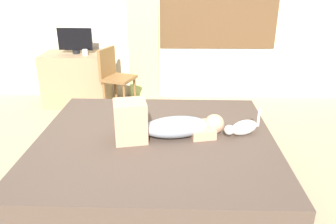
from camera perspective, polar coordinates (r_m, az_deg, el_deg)
The scene contains 9 objects.
ground_plane at distance 2.94m, azimuth -5.15°, elevation -13.93°, with size 16.00×16.00×0.00m, color tan.
bed at distance 2.92m, azimuth -2.10°, elevation -8.60°, with size 2.06×1.90×0.48m.
person_lying at distance 2.76m, azimuth -0.62°, elevation -2.22°, with size 0.94×0.43×0.34m.
cat at distance 2.88m, azimuth 12.76°, elevation -2.67°, with size 0.33×0.22×0.21m.
desk at distance 4.92m, azimuth -15.43°, elevation 5.54°, with size 0.90×0.56×0.74m.
tv_monitor at distance 4.79m, azimuth -15.80°, elevation 11.86°, with size 0.48×0.10×0.35m.
cup at distance 4.66m, azimuth -14.17°, elevation 9.98°, with size 0.07×0.07×0.08m, color white.
chair_by_desk at distance 4.53m, azimuth -9.32°, elevation 6.45°, with size 0.49×0.49×0.86m.
curtain_left at distance 4.84m, azimuth -4.41°, elevation 15.78°, with size 0.44×0.06×2.35m, color #ADCC75.
Camera 1 is at (0.33, -2.34, 1.75)m, focal length 35.18 mm.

